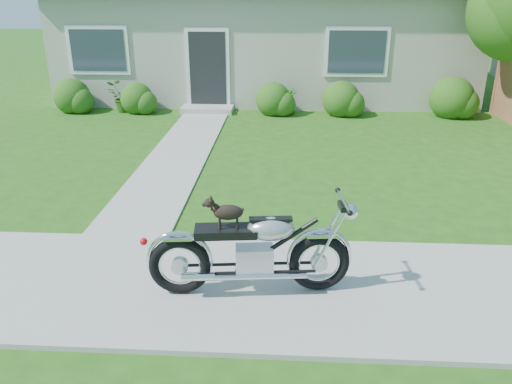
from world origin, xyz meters
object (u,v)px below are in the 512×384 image
potted_plant_left (122,97)px  house (267,23)px  motorcycle_with_dog (254,251)px  potted_plant_right (289,101)px

potted_plant_left → house: bearing=42.0°
potted_plant_left → motorcycle_with_dog: motorcycle_with_dog is taller
house → potted_plant_left: 5.44m
house → motorcycle_with_dog: size_ratio=5.67×
potted_plant_left → motorcycle_with_dog: 9.64m
potted_plant_right → motorcycle_with_dog: 8.71m
house → motorcycle_with_dog: (0.33, -12.14, -1.62)m
potted_plant_right → motorcycle_with_dog: bearing=-92.7°
house → potted_plant_right: 3.96m
house → potted_plant_left: house is taller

